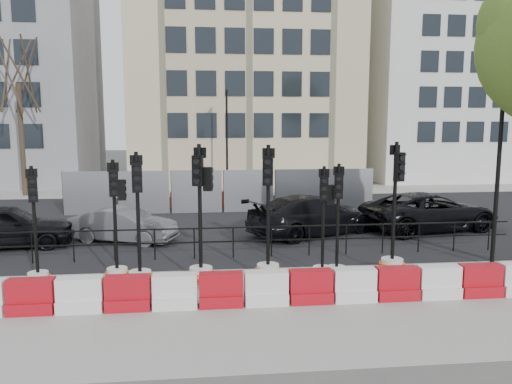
{
  "coord_description": "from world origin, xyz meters",
  "views": [
    {
      "loc": [
        -0.9,
        -13.87,
        4.26
      ],
      "look_at": [
        0.91,
        3.0,
        1.82
      ],
      "focal_mm": 35.0,
      "sensor_mm": 36.0,
      "label": 1
    }
  ],
  "objects": [
    {
      "name": "building_white",
      "position": [
        17.0,
        21.99,
        8.0
      ],
      "size": [
        12.0,
        9.06,
        16.0
      ],
      "color": "silver",
      "rests_on": "ground"
    },
    {
      "name": "car_a",
      "position": [
        -7.52,
        3.31,
        0.74
      ],
      "size": [
        2.86,
        4.81,
        1.49
      ],
      "primitive_type": "imported",
      "rotation": [
        0.0,
        0.0,
        1.7
      ],
      "color": "black",
      "rests_on": "ground"
    },
    {
      "name": "building_grey",
      "position": [
        -14.0,
        21.99,
        7.0
      ],
      "size": [
        11.0,
        9.06,
        14.0
      ],
      "color": "gray",
      "rests_on": "ground"
    },
    {
      "name": "ground",
      "position": [
        0.0,
        0.0,
        0.0
      ],
      "size": [
        120.0,
        120.0,
        0.0
      ],
      "primitive_type": "plane",
      "color": "#51514C",
      "rests_on": "ground"
    },
    {
      "name": "traffic_signal_c",
      "position": [
        -2.55,
        -1.24,
        0.72
      ],
      "size": [
        0.69,
        0.69,
        3.49
      ],
      "rotation": [
        0.0,
        0.0,
        0.15
      ],
      "color": "white",
      "rests_on": "ground"
    },
    {
      "name": "traffic_signal_d",
      "position": [
        -0.98,
        -1.14,
        0.87
      ],
      "size": [
        0.72,
        0.72,
        3.67
      ],
      "rotation": [
        0.0,
        0.0,
        -0.31
      ],
      "color": "white",
      "rests_on": "ground"
    },
    {
      "name": "traffic_signal_h",
      "position": [
        4.32,
        -0.88,
        0.76
      ],
      "size": [
        0.73,
        0.73,
        3.69
      ],
      "rotation": [
        0.0,
        0.0,
        0.34
      ],
      "color": "white",
      "rests_on": "ground"
    },
    {
      "name": "barrier_row",
      "position": [
        0.0,
        -2.8,
        0.37
      ],
      "size": [
        14.65,
        0.5,
        0.8
      ],
      "color": "#AC0D24",
      "rests_on": "ground"
    },
    {
      "name": "traffic_signal_a",
      "position": [
        -5.18,
        -0.91,
        0.65
      ],
      "size": [
        0.62,
        0.62,
        3.13
      ],
      "rotation": [
        0.0,
        0.0,
        0.34
      ],
      "color": "white",
      "rests_on": "ground"
    },
    {
      "name": "building_cream",
      "position": [
        2.0,
        21.99,
        9.0
      ],
      "size": [
        15.0,
        10.06,
        18.0
      ],
      "color": "beige",
      "rests_on": "ground"
    },
    {
      "name": "car_b",
      "position": [
        -3.69,
        3.74,
        0.61
      ],
      "size": [
        3.62,
        4.52,
        1.22
      ],
      "primitive_type": "imported",
      "rotation": [
        0.0,
        0.0,
        1.23
      ],
      "color": "#56565C",
      "rests_on": "ground"
    },
    {
      "name": "car_d",
      "position": [
        7.86,
        4.4,
        0.74
      ],
      "size": [
        4.62,
        6.35,
        1.49
      ],
      "primitive_type": "imported",
      "rotation": [
        0.0,
        0.0,
        1.78
      ],
      "color": "black",
      "rests_on": "ground"
    },
    {
      "name": "car_c",
      "position": [
        3.15,
        4.15,
        0.75
      ],
      "size": [
        6.03,
        6.76,
        1.5
      ],
      "primitive_type": "imported",
      "rotation": [
        0.0,
        0.0,
        2.0
      ],
      "color": "black",
      "rests_on": "ground"
    },
    {
      "name": "lamp_post_far",
      "position": [
        0.5,
        14.98,
        3.22
      ],
      "size": [
        0.12,
        0.56,
        6.0
      ],
      "color": "black",
      "rests_on": "ground"
    },
    {
      "name": "sidewalk_far",
      "position": [
        0.0,
        16.0,
        0.01
      ],
      "size": [
        40.0,
        4.0,
        0.02
      ],
      "primitive_type": "cube",
      "color": "gray",
      "rests_on": "ground"
    },
    {
      "name": "lamp_post_near",
      "position": [
        7.5,
        -0.52,
        3.22
      ],
      "size": [
        0.12,
        0.56,
        6.0
      ],
      "color": "black",
      "rests_on": "ground"
    },
    {
      "name": "sidewalk_near",
      "position": [
        0.0,
        -3.0,
        0.01
      ],
      "size": [
        40.0,
        6.0,
        0.02
      ],
      "primitive_type": "cube",
      "color": "gray",
      "rests_on": "ground"
    },
    {
      "name": "heras_fencing",
      "position": [
        -0.49,
        9.71,
        0.71
      ],
      "size": [
        14.33,
        1.72,
        2.0
      ],
      "color": "gray",
      "rests_on": "ground"
    },
    {
      "name": "traffic_signal_g",
      "position": [
        2.62,
        -1.25,
        0.65
      ],
      "size": [
        0.62,
        0.62,
        3.15
      ],
      "rotation": [
        0.0,
        0.0,
        -0.24
      ],
      "color": "white",
      "rests_on": "ground"
    },
    {
      "name": "kerb_railing",
      "position": [
        0.0,
        1.2,
        0.69
      ],
      "size": [
        18.0,
        0.04,
        1.0
      ],
      "color": "black",
      "rests_on": "ground"
    },
    {
      "name": "tree_bare_far",
      "position": [
        -11.0,
        15.5,
        6.65
      ],
      "size": [
        2.0,
        2.0,
        9.0
      ],
      "color": "#473828",
      "rests_on": "ground"
    },
    {
      "name": "road",
      "position": [
        0.0,
        7.0,
        0.01
      ],
      "size": [
        40.0,
        14.0,
        0.03
      ],
      "primitive_type": "cube",
      "color": "black",
      "rests_on": "ground"
    },
    {
      "name": "traffic_signal_f",
      "position": [
        2.26,
        -1.2,
        0.73
      ],
      "size": [
        0.61,
        0.61,
        3.08
      ],
      "rotation": [
        0.0,
        0.0,
        -0.21
      ],
      "color": "white",
      "rests_on": "ground"
    },
    {
      "name": "traffic_signal_e",
      "position": [
        0.8,
        -1.04,
        0.75
      ],
      "size": [
        0.72,
        0.72,
        3.64
      ],
      "rotation": [
        0.0,
        0.0,
        -0.22
      ],
      "color": "white",
      "rests_on": "ground"
    },
    {
      "name": "traffic_signal_b",
      "position": [
        -3.19,
        -0.8,
        0.78
      ],
      "size": [
        0.64,
        0.64,
        3.27
      ],
      "rotation": [
        0.0,
        0.0,
        0.19
      ],
      "color": "white",
      "rests_on": "ground"
    }
  ]
}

